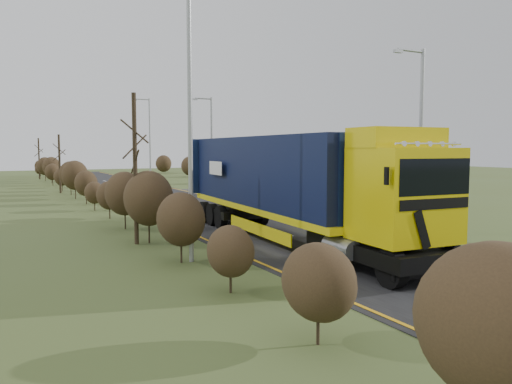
{
  "coord_description": "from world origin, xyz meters",
  "views": [
    {
      "loc": [
        -11.48,
        -15.87,
        3.86
      ],
      "look_at": [
        -1.39,
        3.34,
        1.96
      ],
      "focal_mm": 35.0,
      "sensor_mm": 36.0,
      "label": 1
    }
  ],
  "objects_px": {
    "speed_sign": "(290,182)",
    "streetlight_near": "(419,134)",
    "lorry": "(288,181)",
    "car_red_hatchback": "(260,191)",
    "car_blue_sedan": "(231,187)"
  },
  "relations": [
    {
      "from": "speed_sign",
      "to": "streetlight_near",
      "type": "bearing_deg",
      "value": -91.4
    },
    {
      "from": "lorry",
      "to": "streetlight_near",
      "type": "height_order",
      "value": "streetlight_near"
    },
    {
      "from": "lorry",
      "to": "car_red_hatchback",
      "type": "xyz_separation_m",
      "value": [
        6.28,
        14.24,
        -1.78
      ]
    },
    {
      "from": "car_blue_sedan",
      "to": "speed_sign",
      "type": "distance_m",
      "value": 9.6
    },
    {
      "from": "lorry",
      "to": "streetlight_near",
      "type": "distance_m",
      "value": 6.52
    },
    {
      "from": "streetlight_near",
      "to": "lorry",
      "type": "bearing_deg",
      "value": 169.88
    },
    {
      "from": "car_blue_sedan",
      "to": "streetlight_near",
      "type": "relative_size",
      "value": 0.48
    },
    {
      "from": "car_red_hatchback",
      "to": "car_blue_sedan",
      "type": "bearing_deg",
      "value": -88.33
    },
    {
      "from": "lorry",
      "to": "car_blue_sedan",
      "type": "xyz_separation_m",
      "value": [
        6.57,
        19.76,
        -1.89
      ]
    },
    {
      "from": "streetlight_near",
      "to": "car_red_hatchback",
      "type": "bearing_deg",
      "value": 89.4
    },
    {
      "from": "car_red_hatchback",
      "to": "speed_sign",
      "type": "xyz_separation_m",
      "value": [
        0.12,
        -4.01,
        0.94
      ]
    },
    {
      "from": "car_blue_sedan",
      "to": "streetlight_near",
      "type": "bearing_deg",
      "value": 88.91
    },
    {
      "from": "streetlight_near",
      "to": "speed_sign",
      "type": "distance_m",
      "value": 11.66
    },
    {
      "from": "lorry",
      "to": "streetlight_near",
      "type": "xyz_separation_m",
      "value": [
        6.12,
        -1.09,
        1.96
      ]
    },
    {
      "from": "lorry",
      "to": "streetlight_near",
      "type": "relative_size",
      "value": 1.97
    }
  ]
}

